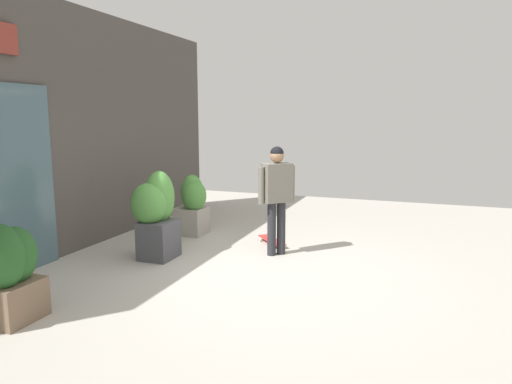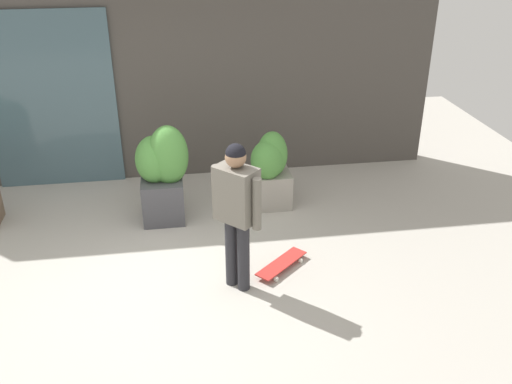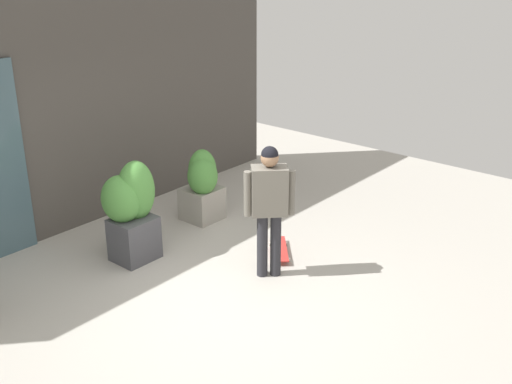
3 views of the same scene
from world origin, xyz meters
The scene contains 7 objects.
ground_plane centered at (0.00, 0.00, 0.00)m, with size 12.00×12.00×0.00m, color #B2ADA3.
building_facade centered at (-0.06, 2.90, 1.84)m, with size 8.10×0.31×3.71m.
skateboarder centered at (0.77, -0.17, 0.99)m, with size 0.48×0.48×1.63m.
skateboard centered at (1.29, 0.08, 0.06)m, with size 0.66×0.62×0.08m.
planter_box_left centered at (0.01, 1.44, 0.68)m, with size 0.66×0.59×1.28m.
planter_box_right centered at (-2.38, 1.64, 0.55)m, with size 0.62×0.47×1.03m.
planter_box_mid centered at (1.42, 1.58, 0.54)m, with size 0.54×0.56×1.06m.
Camera 1 is at (-5.72, -2.21, 2.06)m, focal length 32.66 mm.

